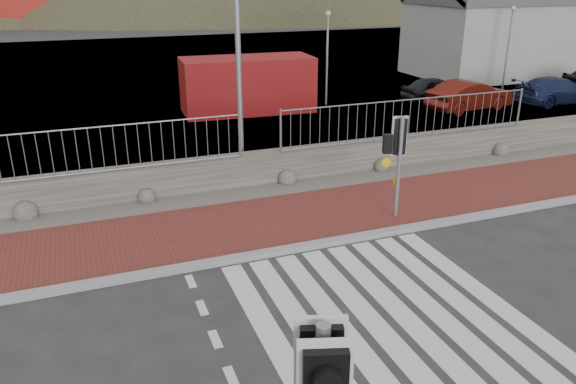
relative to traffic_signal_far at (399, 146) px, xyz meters
name	(u,v)px	position (x,y,z in m)	size (l,w,h in m)	color
ground	(388,319)	(-2.33, -3.73, -1.88)	(220.00, 220.00, 0.00)	#28282B
sidewalk_far	(295,219)	(-2.33, 0.77, -1.84)	(40.00, 3.00, 0.08)	brown
kerb_far	(320,244)	(-2.33, -0.73, -1.83)	(40.00, 0.25, 0.12)	gray
zebra_crossing	(388,318)	(-2.33, -3.73, -1.87)	(4.62, 5.60, 0.01)	silver
gravel_strip	(269,191)	(-2.33, 2.77, -1.85)	(40.00, 1.50, 0.06)	#59544C
stone_wall	(259,168)	(-2.33, 3.57, -1.43)	(40.00, 0.60, 0.90)	#4E4740
railing	(260,123)	(-2.33, 3.42, -0.06)	(18.07, 0.07, 1.22)	gray
quay	(155,72)	(-2.33, 24.17, -1.88)	(120.00, 40.00, 0.50)	#4C4C4F
water	(110,24)	(-2.33, 59.17, -1.88)	(220.00, 50.00, 0.05)	#3F4C54
harbor_building	(517,22)	(17.67, 16.17, 1.05)	(12.20, 6.20, 5.80)	#9E9E99
hills_backdrop	(155,150)	(4.42, 84.17, -24.93)	(254.00, 90.00, 100.00)	#2C341F
traffic_signal_far	(399,146)	(0.00, 0.00, 0.00)	(0.63, 0.31, 2.58)	gray
shipping_container	(248,85)	(-0.02, 12.24, -0.72)	(5.56, 2.32, 2.32)	maroon
car_a	(435,89)	(8.84, 11.19, -1.32)	(1.32, 3.27, 1.11)	black
car_b	(470,96)	(9.08, 8.96, -1.22)	(1.39, 3.98, 1.31)	#52110B
car_c	(556,90)	(13.68, 8.69, -1.27)	(1.70, 4.19, 1.22)	#162046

